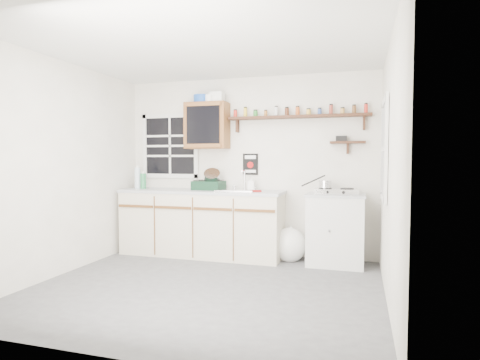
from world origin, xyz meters
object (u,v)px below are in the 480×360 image
Objects in this scene: main_cabinet at (201,223)px; hotplate at (336,191)px; spice_shelf at (297,116)px; right_cabinet at (335,229)px; dish_rack at (210,183)px; upper_cabinet at (207,126)px.

main_cabinet is 1.90m from hotplate.
main_cabinet is at bearing -170.76° from spice_shelf.
spice_shelf reaches higher than right_cabinet.
spice_shelf is 1.52m from dish_rack.
upper_cabinet reaches higher than right_cabinet.
spice_shelf is 3.39× the size of hotplate.
dish_rack is 1.74m from hotplate.
right_cabinet is at bearing 0.79° from main_cabinet.
main_cabinet reaches higher than right_cabinet.
upper_cabinet is (-1.80, 0.12, 1.37)m from right_cabinet.
hotplate is at bearing -4.39° from upper_cabinet.
upper_cabinet is 0.81m from dish_rack.
dish_rack is (0.06, -0.07, -0.81)m from upper_cabinet.
right_cabinet is at bearing -19.61° from spice_shelf.
spice_shelf reaches higher than hotplate.
spice_shelf is (1.27, 0.07, 0.11)m from upper_cabinet.
spice_shelf is 1.14m from hotplate.
right_cabinet is 2.26m from upper_cabinet.
right_cabinet is at bearing 92.51° from hotplate.
main_cabinet is at bearing -179.21° from right_cabinet.
upper_cabinet is at bearing 176.24° from right_cabinet.
dish_rack reaches higher than main_cabinet.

